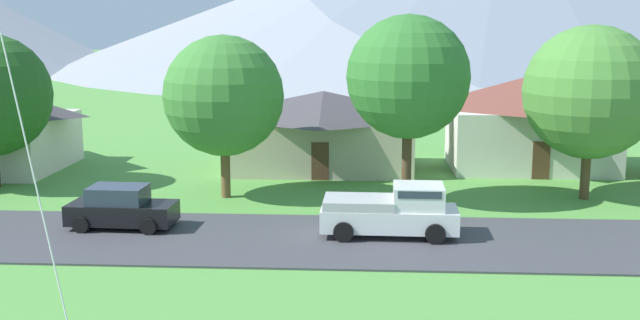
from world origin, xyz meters
name	(u,v)px	position (x,y,z in m)	size (l,w,h in m)	color
road_strip	(282,239)	(0.00, 29.37, 0.04)	(160.00, 7.08, 0.08)	#424247
house_leftmost	(323,129)	(0.78, 43.44, 2.26)	(10.52, 6.63, 4.36)	beige
house_rightmost	(530,120)	(12.25, 44.41, 2.69)	(9.40, 6.68, 5.20)	silver
tree_near_left	(408,77)	(4.98, 35.53, 5.74)	(5.50, 5.50, 8.50)	#4C3823
tree_left_of_center	(224,96)	(-3.41, 36.30, 4.78)	(5.57, 5.57, 7.58)	brown
tree_far_right	(590,92)	(13.33, 36.99, 4.97)	(6.11, 6.11, 8.04)	brown
parked_car_black_west_end	(121,208)	(-6.55, 30.51, 0.87)	(4.26, 2.20, 1.68)	black
pickup_truck_white_west_side	(393,211)	(4.20, 30.00, 1.06)	(5.24, 2.40, 1.99)	white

